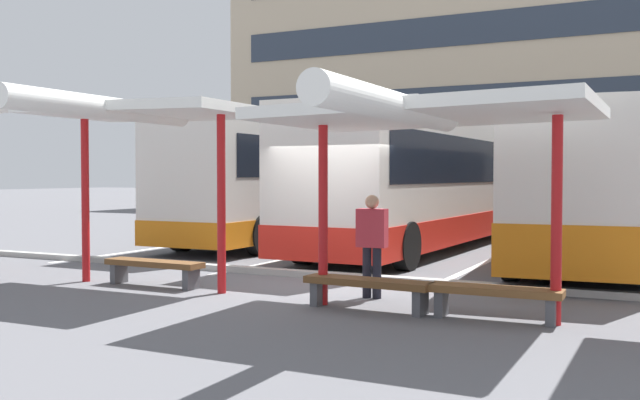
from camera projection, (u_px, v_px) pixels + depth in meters
name	position (u px, v px, depth m)	size (l,w,h in m)	color
ground_plane	(312.00, 282.00, 13.08)	(160.00, 160.00, 0.00)	slate
terminal_building	(570.00, 80.00, 43.78)	(38.96, 15.46, 18.21)	#C6B293
coach_bus_0	(302.00, 180.00, 21.72)	(2.64, 12.07, 3.80)	silver
coach_bus_1	(424.00, 181.00, 18.91)	(2.96, 11.98, 3.78)	silver
coach_bus_2	(588.00, 188.00, 16.69)	(3.43, 12.02, 3.56)	silver
lane_stripe_0	(227.00, 238.00, 22.10)	(0.16, 14.00, 0.01)	white
lane_stripe_1	(355.00, 244.00, 20.20)	(0.16, 14.00, 0.01)	white
lane_stripe_2	(510.00, 251.00, 18.30)	(0.16, 14.00, 0.01)	white
waiting_shelter_1	(139.00, 115.00, 12.12)	(3.96, 4.29, 3.18)	red
bench_1	(154.00, 267.00, 12.52)	(1.91, 0.46, 0.45)	brown
waiting_shelter_2	(425.00, 116.00, 9.66)	(4.34, 5.21, 2.93)	red
bench_2	(368.00, 286.00, 10.29)	(1.93, 0.53, 0.45)	brown
bench_3	(495.00, 295.00, 9.55)	(1.76, 0.46, 0.45)	brown
platform_kerb	(323.00, 275.00, 13.51)	(44.00, 0.24, 0.12)	#ADADA8
waiting_passenger_1	(372.00, 239.00, 11.27)	(0.48, 0.24, 1.62)	black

